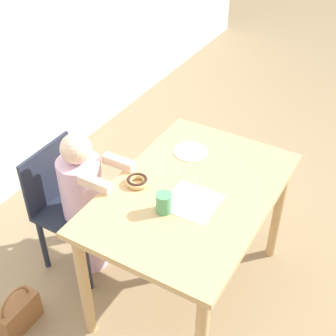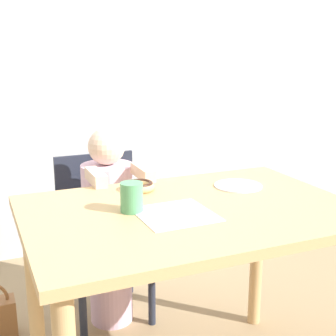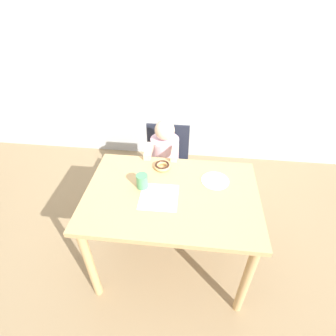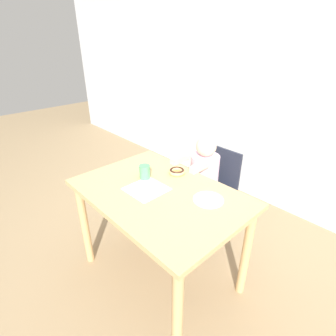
{
  "view_description": "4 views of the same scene",
  "coord_description": "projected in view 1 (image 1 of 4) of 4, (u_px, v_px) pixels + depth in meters",
  "views": [
    {
      "loc": [
        -1.63,
        -0.8,
        2.31
      ],
      "look_at": [
        -0.04,
        0.12,
        0.9
      ],
      "focal_mm": 50.0,
      "sensor_mm": 36.0,
      "label": 1
    },
    {
      "loc": [
        -0.68,
        -1.4,
        1.32
      ],
      "look_at": [
        -0.04,
        0.12,
        0.9
      ],
      "focal_mm": 50.0,
      "sensor_mm": 36.0,
      "label": 2
    },
    {
      "loc": [
        0.12,
        -1.25,
        1.99
      ],
      "look_at": [
        -0.04,
        0.12,
        0.9
      ],
      "focal_mm": 28.0,
      "sensor_mm": 36.0,
      "label": 3
    },
    {
      "loc": [
        1.12,
        -0.97,
        1.71
      ],
      "look_at": [
        -0.04,
        0.12,
        0.9
      ],
      "focal_mm": 28.0,
      "sensor_mm": 36.0,
      "label": 4
    }
  ],
  "objects": [
    {
      "name": "handbag",
      "position": [
        18.0,
        314.0,
        2.57
      ],
      "size": [
        0.25,
        0.11,
        0.29
      ],
      "color": "brown",
      "rests_on": "ground_plane"
    },
    {
      "name": "ground_plane",
      "position": [
        188.0,
        288.0,
        2.84
      ],
      "size": [
        12.0,
        12.0,
        0.0
      ],
      "primitive_type": "plane",
      "color": "#997F5B"
    },
    {
      "name": "dining_table",
      "position": [
        191.0,
        207.0,
        2.44
      ],
      "size": [
        1.16,
        0.79,
        0.78
      ],
      "color": "tan",
      "rests_on": "ground_plane"
    },
    {
      "name": "napkin",
      "position": [
        192.0,
        202.0,
        2.29
      ],
      "size": [
        0.25,
        0.25,
        0.0
      ],
      "color": "white",
      "rests_on": "dining_table"
    },
    {
      "name": "child_figure",
      "position": [
        84.0,
        205.0,
        2.71
      ],
      "size": [
        0.26,
        0.41,
        0.97
      ],
      "color": "silver",
      "rests_on": "ground_plane"
    },
    {
      "name": "donut",
      "position": [
        137.0,
        181.0,
        2.4
      ],
      "size": [
        0.12,
        0.12,
        0.04
      ],
      "color": "#DBB270",
      "rests_on": "dining_table"
    },
    {
      "name": "chair",
      "position": [
        70.0,
        206.0,
        2.79
      ],
      "size": [
        0.41,
        0.41,
        0.8
      ],
      "color": "#232838",
      "rests_on": "ground_plane"
    },
    {
      "name": "cup",
      "position": [
        164.0,
        203.0,
        2.21
      ],
      "size": [
        0.08,
        0.08,
        0.1
      ],
      "color": "#519E66",
      "rests_on": "dining_table"
    },
    {
      "name": "plate",
      "position": [
        191.0,
        152.0,
        2.63
      ],
      "size": [
        0.19,
        0.19,
        0.01
      ],
      "color": "white",
      "rests_on": "dining_table"
    }
  ]
}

